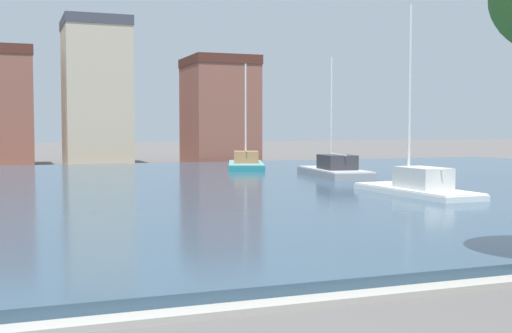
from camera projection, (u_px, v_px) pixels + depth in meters
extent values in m
cube|color=#334C60|center=(99.00, 191.00, 31.04)|extent=(78.02, 41.87, 0.34)
cube|color=#ADA89E|center=(259.00, 307.00, 11.24)|extent=(78.02, 0.50, 0.12)
cube|color=#939399|center=(334.00, 176.00, 38.00)|extent=(3.26, 7.13, 0.72)
ellipsoid|color=#939399|center=(316.00, 172.00, 41.18)|extent=(2.44, 2.67, 0.69)
cube|color=#B1B1B5|center=(334.00, 169.00, 37.98)|extent=(3.19, 6.99, 0.06)
cube|color=#333338|center=(337.00, 162.00, 37.45)|extent=(1.97, 2.61, 0.82)
cylinder|color=silver|center=(331.00, 114.00, 38.30)|extent=(0.12, 0.12, 6.49)
cylinder|color=silver|center=(338.00, 155.00, 37.26)|extent=(0.40, 2.40, 0.08)
cube|color=white|center=(415.00, 196.00, 27.62)|extent=(2.21, 6.66, 0.57)
ellipsoid|color=white|center=(375.00, 189.00, 30.52)|extent=(1.91, 2.36, 0.54)
cube|color=silver|center=(415.00, 188.00, 27.60)|extent=(2.17, 6.53, 0.06)
cube|color=silver|center=(423.00, 178.00, 27.11)|extent=(1.49, 2.35, 0.88)
cylinder|color=silver|center=(410.00, 97.00, 27.83)|extent=(0.12, 0.12, 7.73)
cylinder|color=silver|center=(425.00, 168.00, 26.93)|extent=(0.13, 2.32, 0.08)
cube|color=teal|center=(246.00, 168.00, 45.22)|extent=(4.38, 7.23, 0.72)
ellipsoid|color=teal|center=(245.00, 166.00, 48.47)|extent=(2.75, 2.94, 0.68)
cube|color=#6EA5A8|center=(246.00, 163.00, 45.20)|extent=(4.29, 7.09, 0.06)
cube|color=#9E7047|center=(246.00, 157.00, 44.66)|extent=(2.30, 2.79, 0.78)
cylinder|color=silver|center=(246.00, 114.00, 45.52)|extent=(0.12, 0.12, 6.83)
cylinder|color=silver|center=(246.00, 150.00, 44.47)|extent=(0.84, 2.30, 0.08)
cube|color=#C6B293|center=(96.00, 97.00, 55.86)|extent=(5.33, 6.14, 11.53)
cube|color=#42424C|center=(95.00, 24.00, 55.51)|extent=(5.43, 6.26, 0.80)
cube|color=#8E5142|center=(219.00, 115.00, 58.80)|extent=(5.65, 6.71, 8.61)
cube|color=#51281E|center=(219.00, 62.00, 58.53)|extent=(5.76, 6.85, 0.80)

